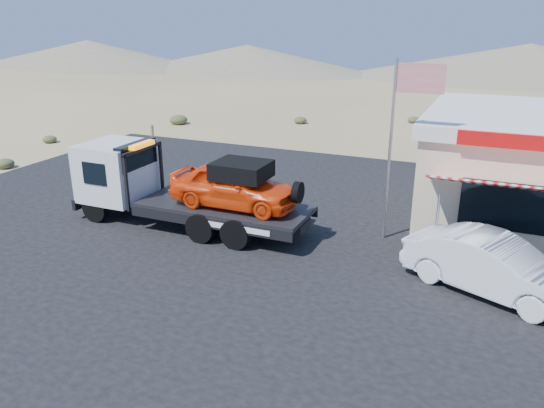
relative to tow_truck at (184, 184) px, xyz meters
The scene contains 7 objects.
ground 3.88m from the tow_truck, 52.26° to the right, with size 120.00×120.00×0.00m, color #8B754F.
asphalt_lot 4.46m from the tow_truck, ahead, with size 32.00×24.00×0.02m, color black.
tow_truck is the anchor object (origin of this frame).
white_sedan 10.47m from the tow_truck, ahead, with size 1.69×4.85×1.60m, color silver.
flagpole 7.63m from the tow_truck, 13.39° to the left, with size 1.55×0.10×6.00m.
desert_scrub 12.28m from the tow_truck, 154.09° to the left, with size 23.20×35.18×0.67m.
distant_hills 52.88m from the tow_truck, 98.26° to the left, with size 126.00×48.00×4.20m.
Camera 1 is at (7.86, -12.44, 7.23)m, focal length 35.00 mm.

